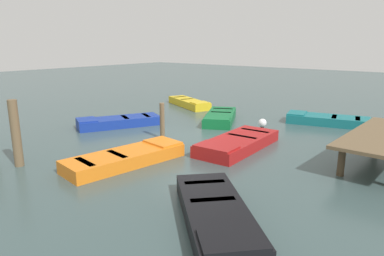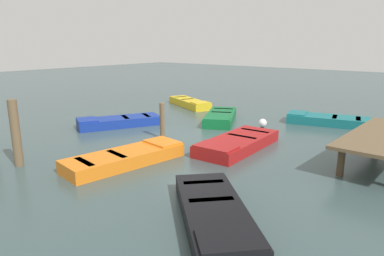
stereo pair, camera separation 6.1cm
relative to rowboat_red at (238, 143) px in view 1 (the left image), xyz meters
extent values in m
plane|color=#384C4C|center=(-0.30, -2.32, -0.22)|extent=(80.00, 80.00, 0.00)
cylinder|color=#473927|center=(0.42, 3.66, 0.21)|extent=(0.20, 0.20, 0.85)
cylinder|color=#473927|center=(-3.54, 3.79, 0.21)|extent=(0.20, 0.20, 0.85)
cube|color=maroon|center=(-0.03, 0.00, -0.02)|extent=(3.82, 1.62, 0.40)
cube|color=black|center=(-0.03, 0.00, 0.12)|extent=(3.24, 1.27, 0.04)
cube|color=maroon|center=(1.43, 0.06, 0.21)|extent=(0.88, 1.36, 0.06)
cube|color=black|center=(-0.32, -0.01, 0.16)|extent=(0.25, 1.15, 0.04)
cube|color=black|center=(-1.35, -0.05, 0.16)|extent=(0.25, 1.15, 0.04)
cube|color=#0F602D|center=(-3.36, -3.01, -0.02)|extent=(3.68, 2.73, 0.40)
cube|color=orange|center=(-3.36, -3.01, 0.12)|extent=(3.09, 2.24, 0.04)
cube|color=#0F602D|center=(-2.15, -2.37, 0.21)|extent=(1.20, 1.35, 0.06)
cube|color=#B06E1E|center=(-3.59, -3.13, 0.16)|extent=(0.63, 0.96, 0.04)
cube|color=#B06E1E|center=(-4.45, -3.58, 0.16)|extent=(0.63, 0.96, 0.04)
cube|color=#14666B|center=(-5.90, 1.26, -0.02)|extent=(2.10, 3.78, 0.40)
cube|color=beige|center=(-5.90, 1.26, 0.12)|extent=(1.70, 3.19, 0.04)
cube|color=#14666B|center=(-5.56, -0.09, 0.21)|extent=(1.31, 1.04, 0.06)
cube|color=#9B9789|center=(-5.96, 1.52, 0.16)|extent=(1.02, 0.43, 0.04)
cube|color=#9B9789|center=(-6.20, 2.48, 0.16)|extent=(1.02, 0.43, 0.04)
cube|color=navy|center=(0.35, -6.03, -0.02)|extent=(3.79, 2.69, 0.40)
cube|color=silver|center=(0.35, -6.03, 0.12)|extent=(3.18, 2.21, 0.04)
cube|color=navy|center=(1.62, -6.66, 0.21)|extent=(1.19, 1.32, 0.06)
cube|color=#A4A49F|center=(0.11, -5.91, 0.16)|extent=(0.59, 0.92, 0.04)
cube|color=#A4A49F|center=(-0.79, -5.46, 0.16)|extent=(0.59, 0.92, 0.04)
cube|color=black|center=(4.84, 2.40, -0.02)|extent=(3.37, 3.47, 0.40)
cube|color=gray|center=(4.84, 2.40, 0.12)|extent=(2.80, 2.89, 0.04)
cube|color=black|center=(5.80, 3.41, 0.21)|extent=(1.37, 1.35, 0.06)
cube|color=#776E5D|center=(4.66, 2.20, 0.16)|extent=(0.85, 0.82, 0.04)
cube|color=#776E5D|center=(3.99, 1.48, 0.16)|extent=(0.85, 0.82, 0.04)
cube|color=orange|center=(3.59, -1.88, -0.02)|extent=(3.96, 1.81, 0.40)
cube|color=black|center=(3.59, -1.88, 0.12)|extent=(3.35, 1.45, 0.04)
cube|color=orange|center=(2.12, -1.66, 0.21)|extent=(1.00, 1.25, 0.06)
cube|color=black|center=(3.88, -1.92, 0.16)|extent=(0.34, 1.01, 0.04)
cube|color=black|center=(4.91, -2.07, 0.16)|extent=(0.34, 1.01, 0.04)
cube|color=gold|center=(-5.60, -6.78, -0.02)|extent=(2.45, 3.77, 0.40)
cube|color=#4C3319|center=(-5.60, -6.78, 0.12)|extent=(2.02, 3.17, 0.04)
cube|color=gold|center=(-5.01, -5.48, 0.21)|extent=(1.17, 1.12, 0.06)
cube|color=#42301E|center=(-5.71, -7.03, 0.16)|extent=(0.81, 0.51, 0.04)
cube|color=#42301E|center=(-6.13, -7.95, 0.16)|extent=(0.81, 0.51, 0.04)
cylinder|color=brown|center=(5.73, -4.31, 0.81)|extent=(0.27, 0.27, 2.06)
cylinder|color=brown|center=(0.67, -3.04, 0.50)|extent=(0.18, 0.18, 1.42)
cylinder|color=#262626|center=(-3.12, -0.64, -0.16)|extent=(0.16, 0.16, 0.12)
sphere|color=white|center=(-3.12, -0.64, 0.08)|extent=(0.36, 0.36, 0.36)
camera|label=1|loc=(10.39, 6.19, 3.47)|focal=32.71mm
camera|label=2|loc=(10.35, 6.23, 3.47)|focal=32.71mm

